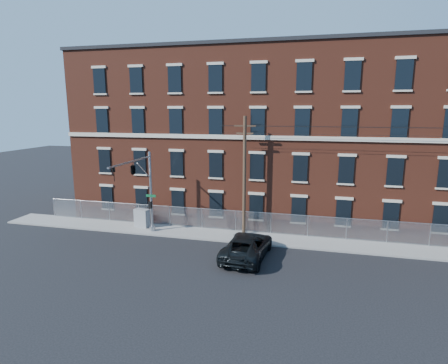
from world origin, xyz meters
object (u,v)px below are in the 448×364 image
traffic_signal_mast (138,177)px  utility_pole_near (244,174)px  pickup_truck (247,246)px  utility_cabinet (142,218)px

traffic_signal_mast → utility_pole_near: 8.70m
utility_pole_near → pickup_truck: (1.11, -4.64, -4.48)m
traffic_signal_mast → pickup_truck: (9.11, -1.22, -4.53)m
traffic_signal_mast → utility_cabinet: traffic_signal_mast is taller
pickup_truck → utility_cabinet: 11.32m
utility_cabinet → traffic_signal_mast: bearing=-55.3°
utility_pole_near → utility_cabinet: size_ratio=6.03×
traffic_signal_mast → utility_pole_near: (8.00, 3.42, -0.05)m
utility_pole_near → utility_cabinet: (-9.36, -0.34, -4.39)m
traffic_signal_mast → utility_cabinet: (-1.36, 3.08, -4.44)m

